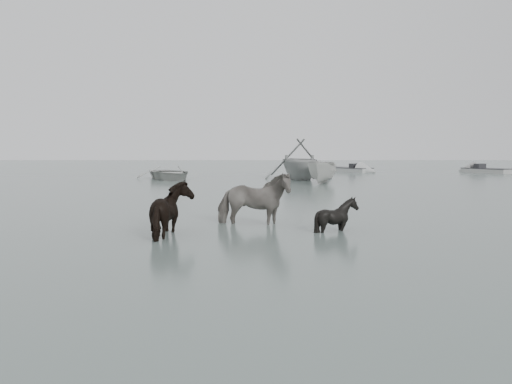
# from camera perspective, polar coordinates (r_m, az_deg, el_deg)

# --- Properties ---
(ground) EXTENTS (140.00, 140.00, 0.00)m
(ground) POSITION_cam_1_polar(r_m,az_deg,el_deg) (10.94, 3.02, -6.31)
(ground) COLOR #4B5955
(ground) RESTS_ON ground
(pony_pinto) EXTENTS (2.20, 1.17, 1.79)m
(pony_pinto) POSITION_cam_1_polar(r_m,az_deg,el_deg) (13.89, -0.28, -0.11)
(pony_pinto) COLOR black
(pony_pinto) RESTS_ON ground
(pony_dark) EXTENTS (1.89, 2.02, 1.64)m
(pony_dark) POSITION_cam_1_polar(r_m,az_deg,el_deg) (12.47, -9.35, -1.13)
(pony_dark) COLOR black
(pony_dark) RESTS_ON ground
(pony_black) EXTENTS (1.30, 1.22, 1.20)m
(pony_black) POSITION_cam_1_polar(r_m,az_deg,el_deg) (13.08, 9.21, -1.81)
(pony_black) COLOR black
(pony_black) RESTS_ON ground
(rowboat_lead) EXTENTS (5.46, 6.08, 1.04)m
(rowboat_lead) POSITION_cam_1_polar(r_m,az_deg,el_deg) (33.82, -9.91, 2.32)
(rowboat_lead) COLOR beige
(rowboat_lead) RESTS_ON ground
(rowboat_trail) EXTENTS (5.33, 5.97, 2.85)m
(rowboat_trail) POSITION_cam_1_polar(r_m,az_deg,el_deg) (33.55, 5.02, 3.90)
(rowboat_trail) COLOR #A8ABA8
(rowboat_trail) RESTS_ON ground
(boat_small) EXTENTS (2.60, 4.18, 1.51)m
(boat_small) POSITION_cam_1_polar(r_m,az_deg,el_deg) (30.01, 7.64, 2.45)
(boat_small) COLOR silver
(boat_small) RESTS_ON ground
(skiff_mid) EXTENTS (4.91, 5.42, 0.75)m
(skiff_mid) POSITION_cam_1_polar(r_m,az_deg,el_deg) (43.86, 10.57, 2.77)
(skiff_mid) COLOR #A9ACAA
(skiff_mid) RESTS_ON ground
(skiff_star) EXTENTS (4.29, 5.26, 0.75)m
(skiff_star) POSITION_cam_1_polar(r_m,az_deg,el_deg) (45.83, 24.87, 2.47)
(skiff_star) COLOR #A3A39F
(skiff_star) RESTS_ON ground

